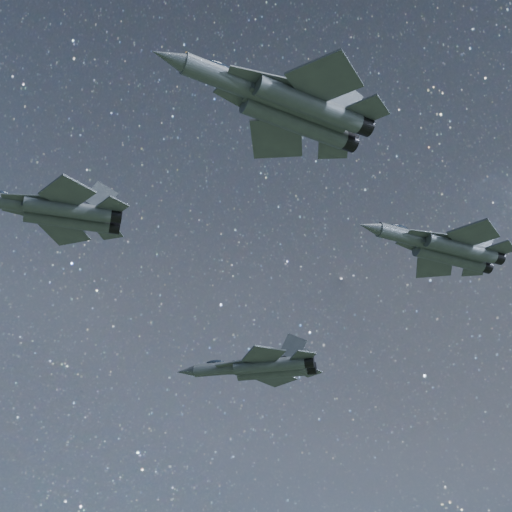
{
  "coord_description": "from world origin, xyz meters",
  "views": [
    {
      "loc": [
        -2.02,
        -53.35,
        120.29
      ],
      "look_at": [
        2.99,
        2.82,
        155.76
      ],
      "focal_mm": 50.0,
      "sensor_mm": 36.0,
      "label": 1
    }
  ],
  "objects": [
    {
      "name": "jet_lead",
      "position": [
        -15.01,
        -1.95,
        156.42
      ],
      "size": [
        15.43,
        10.67,
        3.87
      ],
      "rotation": [
        0.0,
        0.0,
        0.17
      ],
      "color": "#373E44"
    },
    {
      "name": "jet_left",
      "position": [
        5.34,
        24.7,
        154.02
      ],
      "size": [
        17.69,
        11.93,
        4.46
      ],
      "rotation": [
        0.0,
        0.0,
        -0.29
      ],
      "color": "#373E44"
    },
    {
      "name": "jet_right",
      "position": [
        3.6,
        -14.8,
        158.14
      ],
      "size": [
        18.07,
        11.93,
        4.62
      ],
      "rotation": [
        0.0,
        0.0,
        0.39
      ],
      "color": "#373E44"
    },
    {
      "name": "jet_slot",
      "position": [
        21.74,
        3.89,
        158.43
      ],
      "size": [
        16.58,
        11.13,
        4.19
      ],
      "rotation": [
        0.0,
        0.0,
        0.31
      ],
      "color": "#373E44"
    }
  ]
}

